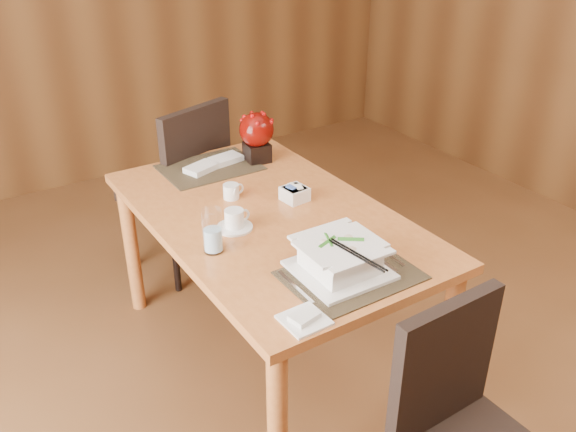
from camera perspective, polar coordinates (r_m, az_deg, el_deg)
dining_table at (r=2.57m, az=-1.77°, el=-1.65°), size 0.90×1.50×0.75m
placemat_near at (r=2.13m, az=5.90°, el=-5.54°), size 0.45×0.33×0.01m
placemat_far at (r=2.96m, az=-7.33°, el=4.53°), size 0.45×0.33×0.01m
soup_setting at (r=2.11m, az=4.88°, el=-3.96°), size 0.31×0.31×0.12m
coffee_cup at (r=2.40m, az=-5.04°, el=-0.44°), size 0.14×0.14×0.08m
water_glass at (r=2.24m, az=-7.08°, el=-1.38°), size 0.10×0.10×0.17m
creamer_jug at (r=2.64m, az=-5.34°, el=2.30°), size 0.09×0.09×0.06m
sugar_caddy at (r=2.61m, az=0.63°, el=2.08°), size 0.11×0.11×0.06m
berry_decor at (r=2.97m, az=-2.96°, el=7.66°), size 0.17×0.17×0.25m
napkins_far at (r=2.96m, az=-6.79°, el=4.97°), size 0.32×0.17×0.03m
bread_plate at (r=1.92m, az=1.53°, el=-9.71°), size 0.14×0.14×0.01m
near_chair at (r=2.02m, az=16.14°, el=-18.39°), size 0.42×0.43×0.89m
far_chair at (r=3.30m, az=-9.72°, el=3.23°), size 0.58×0.58×0.99m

